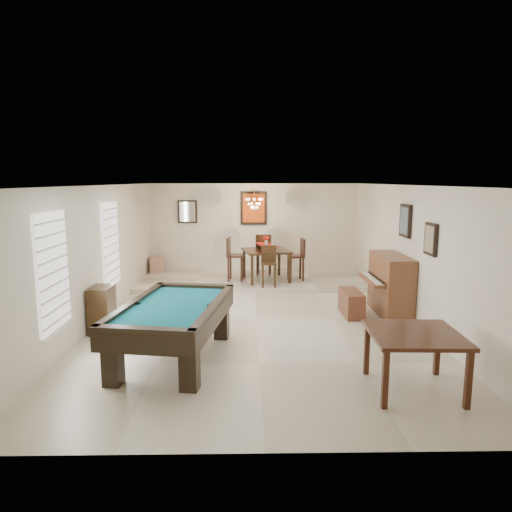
{
  "coord_description": "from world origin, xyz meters",
  "views": [
    {
      "loc": [
        -0.16,
        -8.66,
        2.7
      ],
      "look_at": [
        0.0,
        0.6,
        1.15
      ],
      "focal_mm": 32.0,
      "sensor_mm": 36.0,
      "label": 1
    }
  ],
  "objects_px": {
    "upright_piano": "(383,285)",
    "dining_chair_west": "(236,259)",
    "apothecary_chest": "(102,309)",
    "flower_vase": "(266,240)",
    "piano_bench": "(351,303)",
    "corner_bench": "(157,265)",
    "dining_chair_north": "(264,254)",
    "dining_chair_east": "(296,259)",
    "chandelier": "(254,199)",
    "dining_chair_south": "(269,266)",
    "dining_table": "(266,263)",
    "square_table": "(413,361)",
    "pool_table": "(174,332)"
  },
  "relations": [
    {
      "from": "upright_piano",
      "to": "dining_chair_west",
      "type": "distance_m",
      "value": 4.04
    },
    {
      "from": "apothecary_chest",
      "to": "flower_vase",
      "type": "relative_size",
      "value": 3.3
    },
    {
      "from": "piano_bench",
      "to": "flower_vase",
      "type": "distance_m",
      "value": 3.31
    },
    {
      "from": "flower_vase",
      "to": "corner_bench",
      "type": "distance_m",
      "value": 3.34
    },
    {
      "from": "upright_piano",
      "to": "corner_bench",
      "type": "relative_size",
      "value": 3.1
    },
    {
      "from": "dining_chair_west",
      "to": "flower_vase",
      "type": "bearing_deg",
      "value": -80.94
    },
    {
      "from": "dining_chair_north",
      "to": "dining_chair_east",
      "type": "bearing_deg",
      "value": 142.91
    },
    {
      "from": "piano_bench",
      "to": "dining_chair_north",
      "type": "distance_m",
      "value": 3.87
    },
    {
      "from": "chandelier",
      "to": "dining_chair_east",
      "type": "bearing_deg",
      "value": -13.92
    },
    {
      "from": "dining_chair_north",
      "to": "corner_bench",
      "type": "xyz_separation_m",
      "value": [
        -3.0,
        0.38,
        -0.35
      ]
    },
    {
      "from": "piano_bench",
      "to": "dining_chair_west",
      "type": "xyz_separation_m",
      "value": [
        -2.4,
        2.72,
        0.44
      ]
    },
    {
      "from": "apothecary_chest",
      "to": "dining_chair_south",
      "type": "relative_size",
      "value": 0.83
    },
    {
      "from": "upright_piano",
      "to": "dining_chair_west",
      "type": "bearing_deg",
      "value": 139.02
    },
    {
      "from": "piano_bench",
      "to": "dining_table",
      "type": "xyz_separation_m",
      "value": [
        -1.61,
        2.75,
        0.33
      ]
    },
    {
      "from": "dining_chair_north",
      "to": "dining_chair_east",
      "type": "relative_size",
      "value": 1.03
    },
    {
      "from": "chandelier",
      "to": "dining_table",
      "type": "bearing_deg",
      "value": -39.82
    },
    {
      "from": "dining_chair_north",
      "to": "dining_chair_west",
      "type": "distance_m",
      "value": 1.06
    },
    {
      "from": "dining_chair_south",
      "to": "dining_table",
      "type": "bearing_deg",
      "value": 93.87
    },
    {
      "from": "upright_piano",
      "to": "dining_chair_west",
      "type": "xyz_separation_m",
      "value": [
        -3.05,
        2.65,
        0.08
      ]
    },
    {
      "from": "square_table",
      "to": "flower_vase",
      "type": "height_order",
      "value": "flower_vase"
    },
    {
      "from": "piano_bench",
      "to": "dining_chair_west",
      "type": "bearing_deg",
      "value": 131.35
    },
    {
      "from": "square_table",
      "to": "piano_bench",
      "type": "height_order",
      "value": "square_table"
    },
    {
      "from": "dining_chair_west",
      "to": "dining_chair_east",
      "type": "xyz_separation_m",
      "value": [
        1.55,
        0.01,
        -0.02
      ]
    },
    {
      "from": "dining_chair_east",
      "to": "square_table",
      "type": "bearing_deg",
      "value": 1.97
    },
    {
      "from": "dining_table",
      "to": "chandelier",
      "type": "bearing_deg",
      "value": 140.18
    },
    {
      "from": "apothecary_chest",
      "to": "dining_table",
      "type": "xyz_separation_m",
      "value": [
        3.09,
        3.69,
        0.17
      ]
    },
    {
      "from": "piano_bench",
      "to": "apothecary_chest",
      "type": "height_order",
      "value": "apothecary_chest"
    },
    {
      "from": "apothecary_chest",
      "to": "corner_bench",
      "type": "distance_m",
      "value": 4.8
    },
    {
      "from": "dining_chair_west",
      "to": "corner_bench",
      "type": "xyz_separation_m",
      "value": [
        -2.25,
        1.13,
        -0.35
      ]
    },
    {
      "from": "dining_chair_north",
      "to": "dining_chair_west",
      "type": "height_order",
      "value": "dining_chair_north"
    },
    {
      "from": "dining_chair_west",
      "to": "square_table",
      "type": "bearing_deg",
      "value": -150.7
    },
    {
      "from": "dining_chair_south",
      "to": "dining_chair_west",
      "type": "bearing_deg",
      "value": 141.51
    },
    {
      "from": "pool_table",
      "to": "dining_chair_north",
      "type": "distance_m",
      "value": 5.91
    },
    {
      "from": "pool_table",
      "to": "dining_chair_north",
      "type": "bearing_deg",
      "value": 83.42
    },
    {
      "from": "pool_table",
      "to": "dining_chair_north",
      "type": "relative_size",
      "value": 2.23
    },
    {
      "from": "dining_chair_west",
      "to": "chandelier",
      "type": "height_order",
      "value": "chandelier"
    },
    {
      "from": "piano_bench",
      "to": "dining_table",
      "type": "relative_size",
      "value": 0.8
    },
    {
      "from": "dining_table",
      "to": "corner_bench",
      "type": "bearing_deg",
      "value": 159.96
    },
    {
      "from": "pool_table",
      "to": "dining_table",
      "type": "bearing_deg",
      "value": 80.89
    },
    {
      "from": "dining_chair_east",
      "to": "apothecary_chest",
      "type": "bearing_deg",
      "value": -52.72
    },
    {
      "from": "pool_table",
      "to": "apothecary_chest",
      "type": "bearing_deg",
      "value": 148.3
    },
    {
      "from": "apothecary_chest",
      "to": "dining_chair_west",
      "type": "distance_m",
      "value": 4.34
    },
    {
      "from": "dining_chair_south",
      "to": "dining_chair_west",
      "type": "height_order",
      "value": "dining_chair_west"
    },
    {
      "from": "dining_chair_north",
      "to": "corner_bench",
      "type": "height_order",
      "value": "dining_chair_north"
    },
    {
      "from": "square_table",
      "to": "apothecary_chest",
      "type": "distance_m",
      "value": 5.31
    },
    {
      "from": "pool_table",
      "to": "corner_bench",
      "type": "height_order",
      "value": "pool_table"
    },
    {
      "from": "upright_piano",
      "to": "flower_vase",
      "type": "bearing_deg",
      "value": 130.25
    },
    {
      "from": "square_table",
      "to": "chandelier",
      "type": "bearing_deg",
      "value": 107.24
    },
    {
      "from": "upright_piano",
      "to": "chandelier",
      "type": "distance_m",
      "value": 4.21
    },
    {
      "from": "upright_piano",
      "to": "dining_chair_south",
      "type": "bearing_deg",
      "value": 138.46
    }
  ]
}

